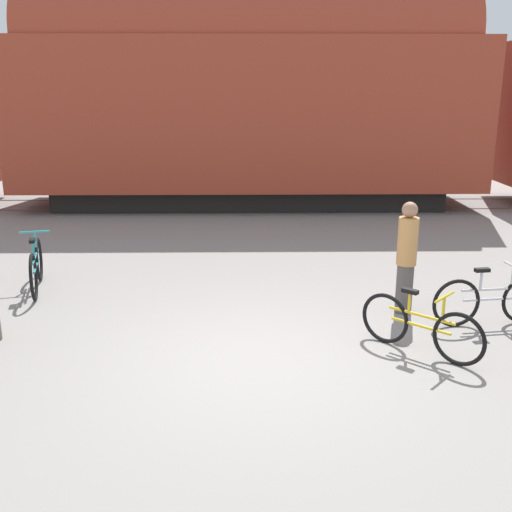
{
  "coord_description": "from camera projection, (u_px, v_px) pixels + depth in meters",
  "views": [
    {
      "loc": [
        -0.06,
        -6.47,
        3.14
      ],
      "look_at": [
        0.06,
        0.72,
        1.1
      ],
      "focal_mm": 42.0,
      "sensor_mm": 36.0,
      "label": 1
    }
  ],
  "objects": [
    {
      "name": "bicycle_yellow",
      "position": [
        421.0,
        327.0,
        7.22
      ],
      "size": [
        1.22,
        1.14,
        0.81
      ],
      "color": "black",
      "rests_on": "ground_plane"
    },
    {
      "name": "person_in_tan",
      "position": [
        407.0,
        257.0,
        8.42
      ],
      "size": [
        0.28,
        0.28,
        1.61
      ],
      "rotation": [
        0.0,
        0.0,
        5.92
      ],
      "color": "#514C47",
      "rests_on": "ground_plane"
    },
    {
      "name": "bicycle_silver",
      "position": [
        491.0,
        300.0,
        8.09
      ],
      "size": [
        1.66,
        0.46,
        0.84
      ],
      "color": "black",
      "rests_on": "ground_plane"
    },
    {
      "name": "rail_far",
      "position": [
        248.0,
        199.0,
        17.24
      ],
      "size": [
        50.31,
        0.07,
        0.01
      ],
      "primitive_type": "cube",
      "color": "#4C4238",
      "rests_on": "ground_plane"
    },
    {
      "name": "bicycle_teal",
      "position": [
        36.0,
        267.0,
        9.5
      ],
      "size": [
        0.52,
        1.69,
        0.91
      ],
      "color": "black",
      "rests_on": "ground_plane"
    },
    {
      "name": "freight_train",
      "position": [
        248.0,
        90.0,
        15.72
      ],
      "size": [
        38.31,
        3.17,
        5.83
      ],
      "color": "black",
      "rests_on": "ground_plane"
    },
    {
      "name": "ground_plane",
      "position": [
        252.0,
        362.0,
        7.08
      ],
      "size": [
        80.0,
        80.0,
        0.0
      ],
      "primitive_type": "plane",
      "color": "gray"
    },
    {
      "name": "rail_near",
      "position": [
        249.0,
        209.0,
        15.86
      ],
      "size": [
        50.31,
        0.07,
        0.01
      ],
      "primitive_type": "cube",
      "color": "#4C4238",
      "rests_on": "ground_plane"
    }
  ]
}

